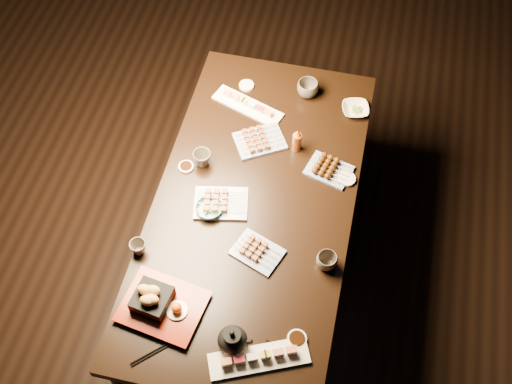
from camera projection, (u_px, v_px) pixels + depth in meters
ground at (190, 230)px, 3.71m from camera, size 5.00×5.00×0.00m
dining_table at (254, 244)px, 3.23m from camera, size 1.04×1.87×0.75m
sushi_platter_near at (259, 357)px, 2.49m from camera, size 0.41×0.26×0.05m
sushi_platter_far at (248, 104)px, 3.22m from camera, size 0.39×0.22×0.05m
yakitori_plate_center at (221, 201)px, 2.89m from camera, size 0.27×0.22×0.06m
yakitori_plate_right at (257, 250)px, 2.75m from camera, size 0.25×0.21×0.05m
yakitori_plate_left at (260, 138)px, 3.09m from camera, size 0.29×0.26×0.06m
tsukune_plate at (329, 168)px, 2.99m from camera, size 0.24×0.20×0.05m
edamame_bowl_green at (209, 209)px, 2.88m from camera, size 0.13×0.13×0.04m
edamame_bowl_cream at (355, 109)px, 3.21m from camera, size 0.16×0.16×0.03m
tempura_tray at (162, 302)px, 2.58m from camera, size 0.37×0.31×0.12m
teacup_near_left at (138, 248)px, 2.75m from camera, size 0.08×0.08×0.07m
teacup_mid_right at (327, 261)px, 2.71m from camera, size 0.10×0.10×0.07m
teacup_far_left at (202, 159)px, 3.01m from camera, size 0.11×0.11×0.08m
teacup_far_right at (308, 89)px, 3.25m from camera, size 0.12×0.12×0.09m
teapot at (232, 338)px, 2.50m from camera, size 0.15×0.15×0.12m
condiment_bottle at (297, 140)px, 3.03m from camera, size 0.05×0.05×0.14m
sauce_dish_west at (186, 167)px, 3.02m from camera, size 0.08×0.08×0.01m
sauce_dish_east at (346, 179)px, 2.98m from camera, size 0.11×0.11×0.01m
sauce_dish_se at (297, 339)px, 2.55m from camera, size 0.09×0.09×0.01m
sauce_dish_nw at (246, 86)px, 3.31m from camera, size 0.10×0.10×0.01m
chopsticks_near at (154, 352)px, 2.52m from camera, size 0.16×0.15×0.01m
chopsticks_se at (288, 352)px, 2.52m from camera, size 0.19×0.07×0.01m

